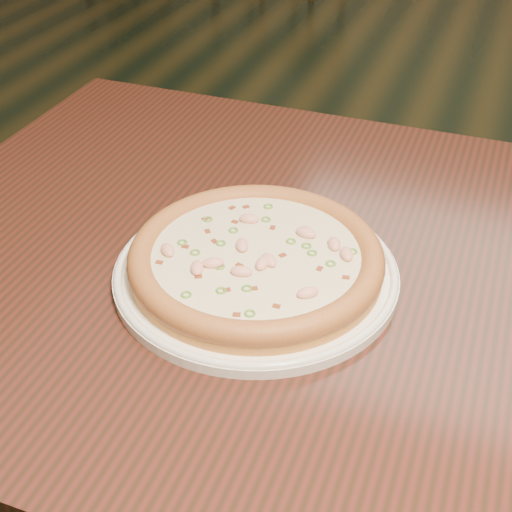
% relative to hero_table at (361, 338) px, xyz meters
% --- Properties ---
extents(ground, '(9.00, 9.00, 0.00)m').
position_rel_hero_table_xyz_m(ground, '(-0.09, 0.28, -0.65)').
color(ground, black).
extents(hero_table, '(1.20, 0.80, 0.75)m').
position_rel_hero_table_xyz_m(hero_table, '(0.00, 0.00, 0.00)').
color(hero_table, black).
rests_on(hero_table, ground).
extents(plate, '(0.32, 0.32, 0.02)m').
position_rel_hero_table_xyz_m(plate, '(-0.12, -0.05, 0.11)').
color(plate, white).
rests_on(plate, hero_table).
extents(pizza, '(0.29, 0.29, 0.03)m').
position_rel_hero_table_xyz_m(pizza, '(-0.12, -0.05, 0.13)').
color(pizza, '#C37F3F').
rests_on(pizza, plate).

